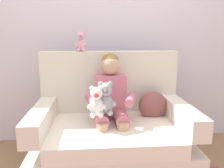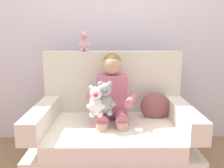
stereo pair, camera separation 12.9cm
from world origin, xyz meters
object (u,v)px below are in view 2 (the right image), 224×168
plush_grey (105,99)px  seated_child (112,97)px  throw_pillow (155,106)px  armchair (113,133)px  plush_pink_on_backrest (84,42)px  plush_white (96,102)px

plush_grey → seated_child: bearing=88.0°
throw_pillow → armchair: bearing=-164.6°
armchair → seated_child: 0.32m
seated_child → plush_pink_on_backrest: plush_pink_on_backrest is taller
plush_white → plush_pink_on_backrest: plush_pink_on_backrest is taller
plush_white → seated_child: bearing=47.0°
plush_grey → plush_pink_on_backrest: (-0.20, 0.43, 0.43)m
plush_grey → throw_pillow: bearing=47.0°
armchair → throw_pillow: 0.45m
throw_pillow → seated_child: bearing=-166.3°
seated_child → plush_white: size_ratio=3.40×
plush_pink_on_backrest → armchair: bearing=-52.5°
armchair → plush_white: bearing=-129.3°
seated_child → throw_pillow: (0.39, 0.10, -0.11)m
seated_child → plush_pink_on_backrest: (-0.25, 0.29, 0.46)m
plush_pink_on_backrest → plush_grey: bearing=-68.3°
armchair → plush_grey: 0.37m
armchair → plush_grey: armchair is taller
armchair → plush_pink_on_backrest: 0.87m
plush_white → plush_grey: bearing=21.0°
plush_grey → throw_pillow: (0.44, 0.23, -0.13)m
plush_grey → plush_pink_on_backrest: 0.64m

